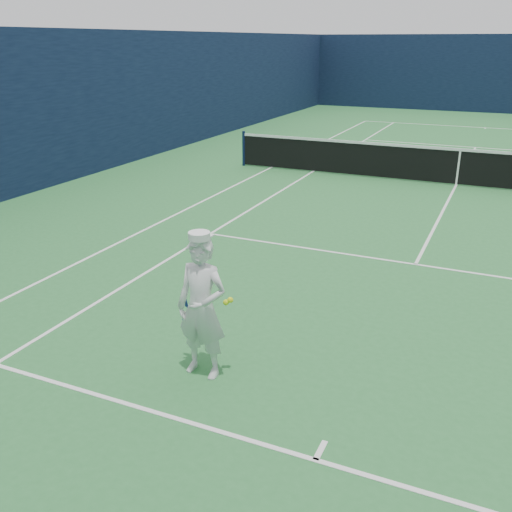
{
  "coord_description": "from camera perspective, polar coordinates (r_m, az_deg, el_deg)",
  "views": [
    {
      "loc": [
        1.27,
        -16.06,
        3.71
      ],
      "look_at": [
        -1.7,
        -9.48,
        0.97
      ],
      "focal_mm": 40.0,
      "sensor_mm": 36.0,
      "label": 1
    }
  ],
  "objects": [
    {
      "name": "tennis_net",
      "position": [
        16.42,
        19.6,
        8.55
      ],
      "size": [
        12.88,
        0.09,
        1.07
      ],
      "color": "#141E4C",
      "rests_on": "ground"
    },
    {
      "name": "tennis_player",
      "position": [
        6.54,
        -5.44,
        -5.14
      ],
      "size": [
        0.76,
        0.48,
        1.76
      ],
      "rotation": [
        0.0,
        0.0,
        -0.04
      ],
      "color": "white",
      "rests_on": "ground"
    },
    {
      "name": "windscreen_fence",
      "position": [
        16.2,
        20.22,
        13.53
      ],
      "size": [
        20.12,
        36.12,
        4.0
      ],
      "color": "#0E1933",
      "rests_on": "ground"
    },
    {
      "name": "ground",
      "position": [
        16.54,
        19.37,
        6.67
      ],
      "size": [
        80.0,
        80.0,
        0.0
      ],
      "primitive_type": "plane",
      "color": "#2B7236",
      "rests_on": "ground"
    },
    {
      "name": "court_markings",
      "position": [
        16.54,
        19.37,
        6.69
      ],
      "size": [
        11.03,
        23.83,
        0.01
      ],
      "color": "white",
      "rests_on": "ground"
    }
  ]
}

